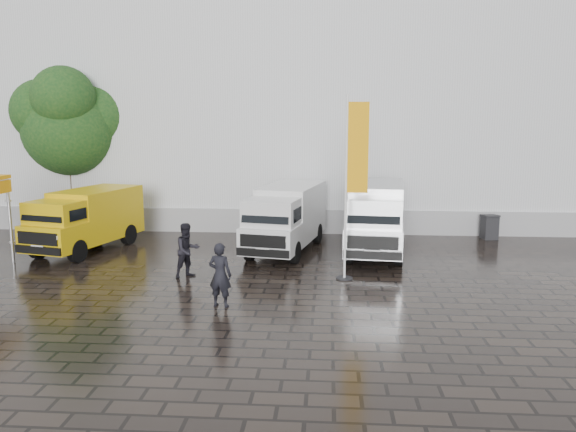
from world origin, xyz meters
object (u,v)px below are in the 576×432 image
Objects in this scene: van_yellow at (86,221)px; person_tent at (187,250)px; flagpole at (352,177)px; van_silver at (376,219)px; wheelie_bin at (489,227)px; person_front at (220,275)px; van_white at (286,219)px.

person_tent is at bearing -20.62° from van_yellow.
flagpole is 3.28× the size of person_tent.
van_yellow is 0.85× the size of van_silver.
van_silver is at bearing 17.19° from van_yellow.
wheelie_bin is at bearing 47.06° from flagpole.
person_front is at bearing -145.14° from wheelie_bin.
van_silver is at bearing -111.90° from person_front.
van_yellow is 15.53m from wheelie_bin.
van_yellow is 10.46m from van_silver.
van_white is 3.24× the size of person_tent.
person_tent is at bearing -47.45° from person_front.
van_yellow is at bearing -30.97° from person_front.
van_yellow reaches higher than wheelie_bin.
van_silver is 3.37× the size of person_tent.
flagpole reaches higher than van_white.
van_white is at bearing 18.46° from van_yellow.
van_silver is 1.03× the size of flagpole.
flagpole is at bearing -43.50° from person_tent.
van_white is 3.22× the size of person_front.
person_tent is (-10.66, -6.32, 0.34)m from wheelie_bin.
person_tent is (-4.91, -0.14, -2.23)m from flagpole.
person_tent is at bearing -141.60° from van_silver.
flagpole is (-1.01, -3.56, 1.85)m from van_silver.
van_yellow is 4.83× the size of wheelie_bin.
van_white is 4.59m from person_tent.
flagpole is (9.44, -3.03, 1.97)m from van_yellow.
flagpole is at bearing -3.48° from van_yellow.
van_yellow is 0.88× the size of van_white.
wheelie_bin is 12.81m from person_front.
van_yellow is 8.39m from person_front.
wheelie_bin is (4.74, 2.62, -0.72)m from van_silver.
van_yellow is at bearing -177.83° from wheelie_bin.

